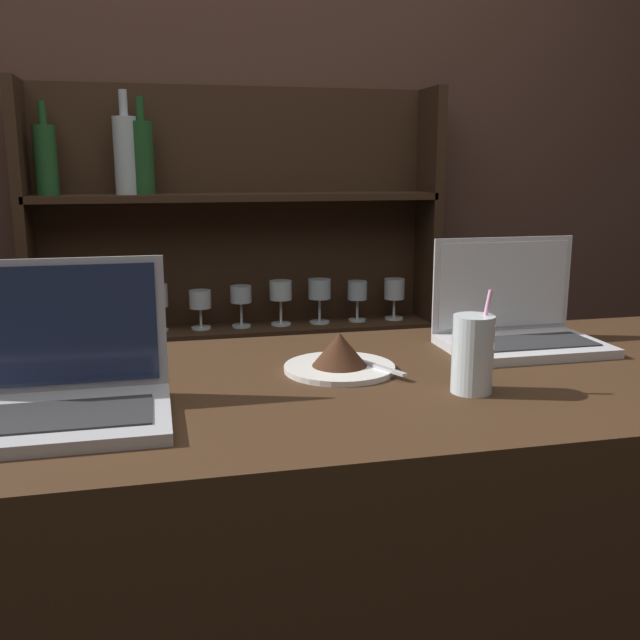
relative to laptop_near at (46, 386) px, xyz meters
The scene contains 6 objects.
back_wall 1.26m from the laptop_near, 75.84° to the left, with size 7.00×0.06×2.70m.
back_shelf 1.19m from the laptop_near, 70.28° to the left, with size 1.22×0.18×1.60m.
laptop_near is the anchor object (origin of this frame).
laptop_far 0.90m from the laptop_near, 14.86° to the left, with size 0.31×0.21×0.22m.
cake_plate 0.50m from the laptop_near, 16.23° to the left, with size 0.20×0.20×0.07m.
water_glass 0.65m from the laptop_near, ahead, with size 0.07×0.07×0.17m.
Camera 1 is at (-0.14, -0.79, 1.38)m, focal length 40.00 mm.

